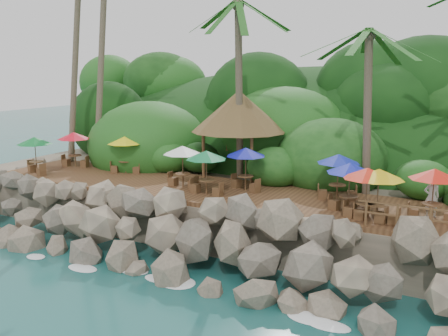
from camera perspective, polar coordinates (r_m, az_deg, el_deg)
The scene contains 10 objects.
ground at distance 19.36m, azimuth -8.46°, elevation -13.13°, with size 140.00×140.00×0.00m, color #19514F.
land_base at distance 32.67m, azimuth 8.14°, elevation -0.92°, with size 32.00×25.20×2.10m, color gray.
jungle_hill at distance 39.89m, azimuth 11.70°, elevation -0.32°, with size 44.80×28.00×15.40m, color #143811.
seawall at distance 20.45m, azimuth -5.24°, elevation -8.20°, with size 29.00×4.00×2.30m, color gray, non-canonical shape.
terrace at distance 23.45m, azimuth 0.00°, elevation -2.87°, with size 26.00×5.00×0.20m, color brown.
jungle_foliage at distance 32.00m, azimuth 7.48°, elevation -3.10°, with size 44.00×16.00×12.00m, color #143811, non-canonical shape.
foam_line at distance 19.57m, azimuth -7.94°, elevation -12.74°, with size 25.20×0.80×0.06m.
palapa at distance 26.20m, azimuth 1.75°, elevation 6.62°, with size 5.10×5.10×4.60m.
dining_clusters at distance 22.27m, azimuth 2.97°, elevation 1.10°, with size 24.65×4.90×2.06m.
waiter at distance 20.80m, azimuth 23.00°, elevation -3.11°, with size 0.59×0.39×1.62m, color white.
Camera 1 is at (10.50, -14.14, 8.05)m, focal length 39.30 mm.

